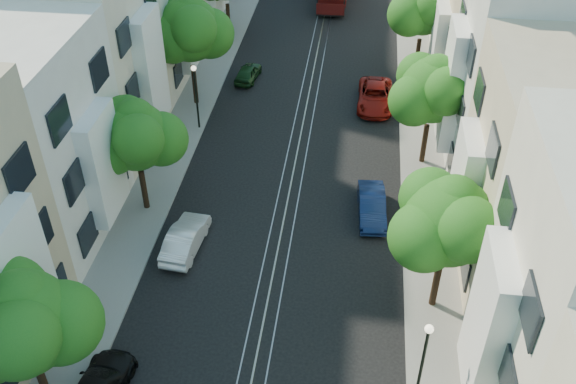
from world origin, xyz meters
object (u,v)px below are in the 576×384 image
(parked_car_w_far, at_px, (248,73))
(tree_e_b, at_px, (450,223))
(tree_e_d, at_px, (425,8))
(lamp_west, at_px, (195,88))
(parked_car_e_mid, at_px, (372,206))
(parked_car_e_far, at_px, (375,96))
(parked_car_w_mid, at_px, (186,238))
(lamp_east, at_px, (424,353))
(tree_e_c, at_px, (433,92))
(tree_w_c, at_px, (190,31))
(tree_w_b, at_px, (136,138))
(tree_w_a, at_px, (23,325))

(parked_car_w_far, bearing_deg, tree_e_b, 127.48)
(tree_e_d, relative_size, lamp_west, 1.65)
(parked_car_e_mid, distance_m, parked_car_e_far, 11.37)
(parked_car_e_far, xyz_separation_m, parked_car_w_mid, (-8.80, -14.96, -0.02))
(tree_e_b, height_order, lamp_east, tree_e_b)
(parked_car_w_mid, distance_m, parked_car_w_far, 17.46)
(tree_e_d, bearing_deg, lamp_east, -92.04)
(lamp_west, bearing_deg, parked_car_e_mid, -33.64)
(tree_e_c, relative_size, lamp_west, 1.57)
(lamp_west, bearing_deg, parked_car_w_mid, -79.95)
(tree_e_b, relative_size, lamp_west, 1.61)
(tree_e_b, bearing_deg, tree_w_c, 131.99)
(tree_e_d, xyz_separation_m, parked_car_w_far, (-11.66, -2.24, -4.32))
(tree_w_b, bearing_deg, tree_w_a, -90.00)
(tree_w_c, bearing_deg, tree_e_c, -19.15)
(tree_w_b, distance_m, parked_car_w_mid, 5.38)
(tree_e_b, relative_size, tree_e_c, 1.03)
(parked_car_e_mid, bearing_deg, tree_w_a, -136.24)
(tree_w_b, height_order, parked_car_w_far, tree_w_b)
(tree_w_a, height_order, lamp_west, tree_w_a)
(lamp_west, height_order, parked_car_e_far, lamp_west)
(tree_w_b, relative_size, lamp_west, 1.51)
(tree_e_d, bearing_deg, parked_car_e_far, -121.10)
(parked_car_e_far, distance_m, parked_car_w_far, 9.15)
(tree_e_b, xyz_separation_m, parked_car_e_mid, (-2.84, 5.89, -4.11))
(tree_e_b, xyz_separation_m, parked_car_w_mid, (-11.66, 2.30, -4.09))
(tree_e_b, distance_m, tree_w_a, 16.01)
(tree_w_b, xyz_separation_m, lamp_west, (0.84, 8.02, -1.55))
(tree_w_a, relative_size, tree_w_b, 1.07)
(tree_w_c, xyz_separation_m, parked_car_w_mid, (2.74, -13.70, -4.43))
(parked_car_e_far, xyz_separation_m, parked_car_w_far, (-8.80, 2.50, -0.12))
(tree_e_c, distance_m, tree_w_a, 23.05)
(tree_e_c, xyz_separation_m, tree_w_b, (-14.40, -6.00, -0.20))
(tree_w_c, height_order, parked_car_w_far, tree_w_c)
(parked_car_w_mid, xyz_separation_m, parked_car_w_far, (0.00, 17.46, -0.09))
(tree_e_d, height_order, tree_w_a, tree_e_d)
(tree_w_a, relative_size, tree_w_c, 0.94)
(tree_e_c, distance_m, parked_car_w_mid, 15.08)
(tree_w_b, bearing_deg, parked_car_w_far, 79.49)
(tree_e_b, distance_m, tree_w_c, 21.53)
(tree_e_d, xyz_separation_m, parked_car_e_mid, (-2.84, -16.11, -4.24))
(parked_car_e_far, bearing_deg, parked_car_w_mid, -120.34)
(tree_e_c, bearing_deg, lamp_west, 171.51)
(lamp_west, bearing_deg, parked_car_w_far, 74.25)
(tree_e_d, height_order, lamp_west, tree_e_d)
(parked_car_e_far, bearing_deg, tree_e_b, -80.46)
(tree_e_c, height_order, tree_e_d, tree_e_d)
(tree_w_b, bearing_deg, tree_w_c, 90.00)
(tree_e_c, height_order, tree_w_b, tree_e_c)
(tree_e_d, relative_size, parked_car_w_mid, 1.76)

